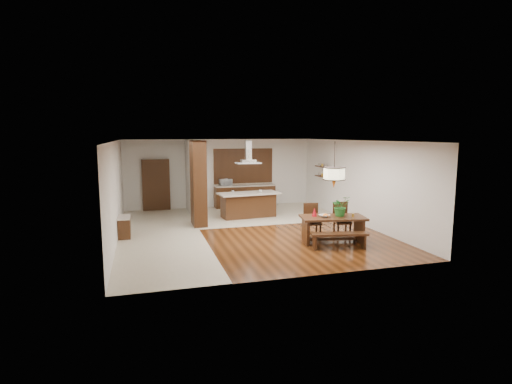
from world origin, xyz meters
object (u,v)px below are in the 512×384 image
object	(u,v)px
dining_chair_right	(342,220)
range_hood	(248,152)
microwave	(226,182)
hallway_console	(124,227)
dining_bench	(339,241)
kitchen_island	(248,205)
foliage_plant	(340,206)
dining_table	(333,223)
dining_chair_left	(313,221)
island_cup	(261,191)
pendant_lantern	(334,165)
fruit_bowl	(324,216)

from	to	relation	value
dining_chair_right	range_hood	xyz separation A→B (m)	(-1.98, 3.64, 1.94)
range_hood	microwave	size ratio (longest dim) A/B	1.78
hallway_console	dining_bench	xyz separation A→B (m)	(5.69, -2.95, -0.10)
kitchen_island	foliage_plant	bearing A→B (deg)	-73.53
dining_table	microwave	distance (m)	6.60
dining_chair_left	foliage_plant	bearing A→B (deg)	-42.17
dining_table	microwave	size ratio (longest dim) A/B	3.89
kitchen_island	island_cup	world-z (taller)	island_cup
pendant_lantern	fruit_bowl	distance (m)	1.47
dining_bench	pendant_lantern	size ratio (longest dim) A/B	1.19
hallway_console	dining_table	xyz separation A→B (m)	(5.81, -2.30, 0.24)
microwave	kitchen_island	bearing A→B (deg)	-88.34
dining_chair_right	pendant_lantern	size ratio (longest dim) A/B	0.80
pendant_lantern	range_hood	size ratio (longest dim) A/B	1.46
dining_chair_left	kitchen_island	size ratio (longest dim) A/B	0.44
kitchen_island	microwave	world-z (taller)	microwave
foliage_plant	range_hood	xyz separation A→B (m)	(-1.65, 4.11, 1.41)
pendant_lantern	foliage_plant	world-z (taller)	pendant_lantern
foliage_plant	range_hood	bearing A→B (deg)	111.91
pendant_lantern	foliage_plant	xyz separation A→B (m)	(0.23, -0.01, -1.19)
dining_table	dining_chair_left	world-z (taller)	dining_chair_left
dining_chair_left	range_hood	size ratio (longest dim) A/B	1.15
range_hood	dining_chair_left	bearing A→B (deg)	-72.71
dining_chair_left	microwave	size ratio (longest dim) A/B	2.05
foliage_plant	dining_chair_right	bearing A→B (deg)	55.24
hallway_console	foliage_plant	distance (m)	6.51
fruit_bowl	dining_chair_left	bearing A→B (deg)	95.78
foliage_plant	dining_bench	bearing A→B (deg)	-118.62
dining_bench	hallway_console	bearing A→B (deg)	152.59
dining_table	foliage_plant	world-z (taller)	foliage_plant
foliage_plant	range_hood	world-z (taller)	range_hood
dining_chair_left	hallway_console	bearing A→B (deg)	169.00
foliage_plant	kitchen_island	xyz separation A→B (m)	(-1.65, 4.11, -0.57)
kitchen_island	dining_table	bearing A→B (deg)	-76.30
foliage_plant	pendant_lantern	bearing A→B (deg)	178.74
hallway_console	microwave	world-z (taller)	microwave
dining_table	range_hood	bearing A→B (deg)	109.15
dining_table	fruit_bowl	size ratio (longest dim) A/B	6.76
hallway_console	microwave	size ratio (longest dim) A/B	1.74
dining_table	fruit_bowl	world-z (taller)	fruit_bowl
fruit_bowl	island_cup	size ratio (longest dim) A/B	2.30
dining_table	kitchen_island	size ratio (longest dim) A/B	0.83
dining_chair_left	dining_chair_right	distance (m)	0.91
dining_bench	foliage_plant	distance (m)	1.11
hallway_console	range_hood	bearing A→B (deg)	22.40
foliage_plant	island_cup	world-z (taller)	foliage_plant
fruit_bowl	kitchen_island	bearing A→B (deg)	105.58
pendant_lantern	range_hood	bearing A→B (deg)	109.15
hallway_console	pendant_lantern	bearing A→B (deg)	-21.60
microwave	island_cup	bearing A→B (deg)	-78.93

